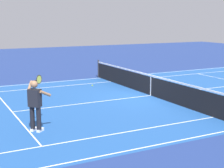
% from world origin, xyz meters
% --- Properties ---
extents(ground_plane, '(60.00, 60.00, 0.00)m').
position_xyz_m(ground_plane, '(0.00, 0.00, 0.00)').
color(ground_plane, navy).
extents(court_slab, '(24.20, 11.40, 0.00)m').
position_xyz_m(court_slab, '(0.00, 0.00, 0.00)').
color(court_slab, '#1E4C93').
rests_on(court_slab, ground_plane).
extents(court_line_markings, '(23.85, 11.05, 0.01)m').
position_xyz_m(court_line_markings, '(0.00, 0.00, 0.00)').
color(court_line_markings, white).
rests_on(court_line_markings, ground_plane).
extents(tennis_net, '(0.10, 11.70, 1.08)m').
position_xyz_m(tennis_net, '(0.00, 0.00, 0.49)').
color(tennis_net, '#2D2D33').
rests_on(tennis_net, ground_plane).
extents(tennis_player_near, '(0.74, 1.10, 1.70)m').
position_xyz_m(tennis_player_near, '(6.18, 2.71, 0.93)').
color(tennis_player_near, black).
rests_on(tennis_player_near, ground_plane).
extents(tennis_ball, '(0.07, 0.07, 0.07)m').
position_xyz_m(tennis_ball, '(1.49, -3.40, 0.03)').
color(tennis_ball, '#CCE01E').
rests_on(tennis_ball, ground_plane).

